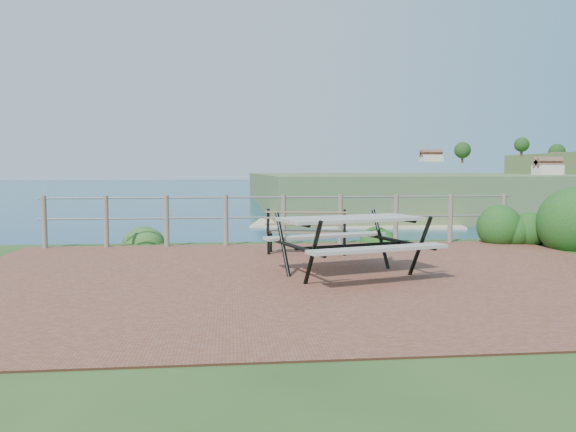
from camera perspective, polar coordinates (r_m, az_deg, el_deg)
The scene contains 8 objects.
ground at distance 7.96m, azimuth 1.89°, elevation -6.23°, with size 10.00×7.00×0.12m, color brown.
ocean at distance 207.75m, azimuth -5.68°, elevation 4.24°, with size 1200.00×1200.00×0.00m, color #125C6E.
safety_railing at distance 11.18m, azimuth -0.45°, elevation -0.11°, with size 9.40×0.10×1.00m.
picnic_table at distance 7.94m, azimuth 6.33°, elevation -2.42°, with size 2.11×1.65×0.83m.
park_bench at distance 9.96m, azimuth 1.93°, elevation -0.90°, with size 1.49×0.66×0.81m.
shrub_right_edge at distance 12.43m, azimuth 22.05°, elevation -2.63°, with size 0.94×0.94×1.35m, color #153B12.
shrub_lip_west at distance 12.13m, azimuth -14.29°, elevation -2.60°, with size 0.76×0.76×0.50m, color #1D4F1F.
shrub_lip_east at distance 12.09m, azimuth 9.62°, elevation -2.54°, with size 0.74×0.74×0.48m, color #153B12.
Camera 1 is at (-1.07, -7.74, 1.51)m, focal length 35.00 mm.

